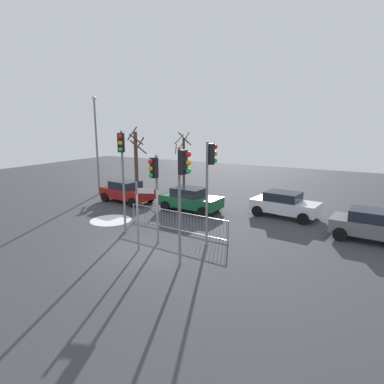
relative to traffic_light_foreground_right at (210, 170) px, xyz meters
The scene contains 15 objects.
ground_plane 4.52m from the traffic_light_foreground_right, 139.06° to the right, with size 60.00×60.00×0.00m, color #38383D.
traffic_light_foreground_right is the anchor object (origin of this frame).
traffic_light_mid_right 2.49m from the traffic_light_foreground_right, 88.11° to the right, with size 0.57×0.34×4.59m.
traffic_light_rear_right 4.43m from the traffic_light_foreground_right, behind, with size 0.43×0.51×5.07m.
traffic_light_rear_left 2.48m from the traffic_light_foreground_right, 155.12° to the right, with size 0.34×0.57×4.05m.
direction_sign_post 3.56m from the traffic_light_foreground_right, 138.75° to the right, with size 0.75×0.32×3.00m.
pedestrian_guard_railing 3.73m from the traffic_light_foreground_right, 159.71° to the left, with size 5.92×0.56×1.07m.
car_white_far 7.02m from the traffic_light_foreground_right, 73.30° to the left, with size 3.97×2.30×1.47m.
car_red_near 10.17m from the traffic_light_foreground_right, 151.59° to the left, with size 3.97×2.29×1.47m.
car_green_trailing 6.46m from the traffic_light_foreground_right, 127.36° to the left, with size 3.90×2.12×1.47m.
car_grey_mid 8.18m from the traffic_light_foreground_right, 32.57° to the left, with size 3.90×2.13×1.47m.
street_lamp 13.44m from the traffic_light_foreground_right, 155.14° to the left, with size 0.36×0.36×7.37m.
bare_tree_left 15.09m from the traffic_light_foreground_right, 124.72° to the left, with size 1.80×1.67×4.63m.
bare_tree_centre 17.33m from the traffic_light_foreground_right, 138.83° to the left, with size 1.79×1.87×5.03m.
snow_patch_kerb 7.41m from the traffic_light_foreground_right, behind, with size 2.32×2.32×0.01m, color white.
Camera 1 is at (8.49, -11.02, 5.50)m, focal length 31.20 mm.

